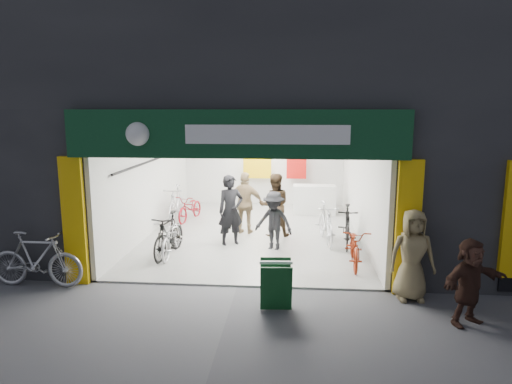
# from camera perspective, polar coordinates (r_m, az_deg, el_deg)

# --- Properties ---
(ground) EXTENTS (60.00, 60.00, 0.00)m
(ground) POSITION_cam_1_polar(r_m,az_deg,el_deg) (9.32, -2.41, -11.78)
(ground) COLOR #56565B
(ground) RESTS_ON ground
(building) EXTENTS (17.00, 10.27, 8.00)m
(building) POSITION_cam_1_polar(r_m,az_deg,el_deg) (13.57, 4.06, 13.75)
(building) COLOR #232326
(building) RESTS_ON ground
(bike_left_front) EXTENTS (0.64, 1.75, 0.91)m
(bike_left_front) POSITION_cam_1_polar(r_m,az_deg,el_deg) (11.24, -10.41, -5.57)
(bike_left_front) COLOR #BDBCC1
(bike_left_front) RESTS_ON ground
(bike_left_midfront) EXTENTS (0.71, 1.82, 1.07)m
(bike_left_midfront) POSITION_cam_1_polar(r_m,az_deg,el_deg) (11.15, -10.86, -5.31)
(bike_left_midfront) COLOR black
(bike_left_midfront) RESTS_ON ground
(bike_left_midback) EXTENTS (0.87, 1.69, 0.85)m
(bike_left_midback) POSITION_cam_1_polar(r_m,az_deg,el_deg) (14.56, -8.22, -1.98)
(bike_left_midback) COLOR maroon
(bike_left_midback) RESTS_ON ground
(bike_left_back) EXTENTS (0.65, 2.01, 1.19)m
(bike_left_back) POSITION_cam_1_polar(r_m,az_deg,el_deg) (14.27, -9.96, -1.57)
(bike_left_back) COLOR silver
(bike_left_back) RESTS_ON ground
(bike_right_front) EXTENTS (0.67, 1.79, 1.05)m
(bike_right_front) POSITION_cam_1_polar(r_m,az_deg,el_deg) (12.02, 11.33, -4.22)
(bike_right_front) COLOR black
(bike_right_front) RESTS_ON ground
(bike_right_mid) EXTENTS (0.70, 1.75, 0.90)m
(bike_right_mid) POSITION_cam_1_polar(r_m,az_deg,el_deg) (10.60, 12.24, -6.65)
(bike_right_mid) COLOR maroon
(bike_right_mid) RESTS_ON ground
(bike_right_back) EXTENTS (0.73, 1.87, 1.09)m
(bike_right_back) POSITION_cam_1_polar(r_m,az_deg,el_deg) (12.15, 8.70, -3.87)
(bike_right_back) COLOR silver
(bike_right_back) RESTS_ON ground
(parked_bike) EXTENTS (1.91, 0.58, 1.14)m
(parked_bike) POSITION_cam_1_polar(r_m,az_deg,el_deg) (10.12, -25.74, -7.58)
(parked_bike) COLOR #AEAFB3
(parked_bike) RESTS_ON ground
(customer_a) EXTENTS (0.80, 0.70, 1.85)m
(customer_a) POSITION_cam_1_polar(r_m,az_deg,el_deg) (11.74, -3.19, -2.36)
(customer_a) COLOR black
(customer_a) RESTS_ON ground
(customer_b) EXTENTS (0.93, 0.76, 1.78)m
(customer_b) POSITION_cam_1_polar(r_m,az_deg,el_deg) (12.57, 2.31, -1.68)
(customer_b) COLOR #362718
(customer_b) RESTS_ON ground
(customer_c) EXTENTS (1.10, 0.86, 1.50)m
(customer_c) POSITION_cam_1_polar(r_m,az_deg,el_deg) (11.35, 2.23, -3.71)
(customer_c) COLOR black
(customer_c) RESTS_ON ground
(customer_d) EXTENTS (1.09, 0.56, 1.78)m
(customer_d) POSITION_cam_1_polar(r_m,az_deg,el_deg) (12.77, -1.33, -1.47)
(customer_d) COLOR #917954
(customer_d) RESTS_ON ground
(pedestrian_near) EXTENTS (0.87, 0.60, 1.71)m
(pedestrian_near) POSITION_cam_1_polar(r_m,az_deg,el_deg) (8.95, 18.94, -7.46)
(pedestrian_near) COLOR olive
(pedestrian_near) RESTS_ON ground
(pedestrian_far) EXTENTS (1.39, 1.05, 1.46)m
(pedestrian_far) POSITION_cam_1_polar(r_m,az_deg,el_deg) (8.34, 25.11, -10.14)
(pedestrian_far) COLOR #372119
(pedestrian_far) RESTS_ON ground
(sandwich_board) EXTENTS (0.59, 0.60, 0.86)m
(sandwich_board) POSITION_cam_1_polar(r_m,az_deg,el_deg) (8.21, 2.50, -11.38)
(sandwich_board) COLOR #0F3D1A
(sandwich_board) RESTS_ON ground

